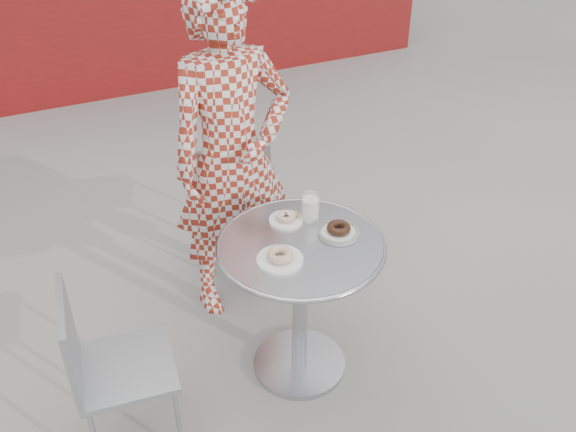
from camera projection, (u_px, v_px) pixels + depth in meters
name	position (u px, v px, depth m)	size (l,w,h in m)	color
ground	(302.00, 361.00, 3.16)	(60.00, 60.00, 0.00)	#9E9C97
bistro_table	(301.00, 277.00, 2.83)	(0.73, 0.73, 0.74)	silver
chair_far	(235.00, 221.00, 3.74)	(0.47, 0.47, 0.81)	#9C9EA3
chair_left	(129.00, 396.00, 2.67)	(0.43, 0.42, 0.80)	#9C9EA3
seated_person	(232.00, 157.00, 3.10)	(0.63, 0.41, 1.73)	maroon
plate_far	(286.00, 218.00, 2.86)	(0.15, 0.15, 0.04)	white
plate_near	(280.00, 257.00, 2.62)	(0.19, 0.19, 0.05)	white
plate_checker	(339.00, 231.00, 2.78)	(0.18, 0.18, 0.05)	white
milk_cup	(310.00, 208.00, 2.84)	(0.08, 0.08, 0.13)	white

